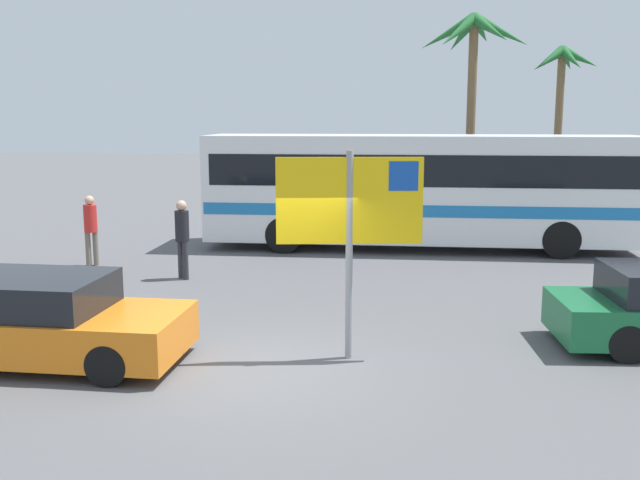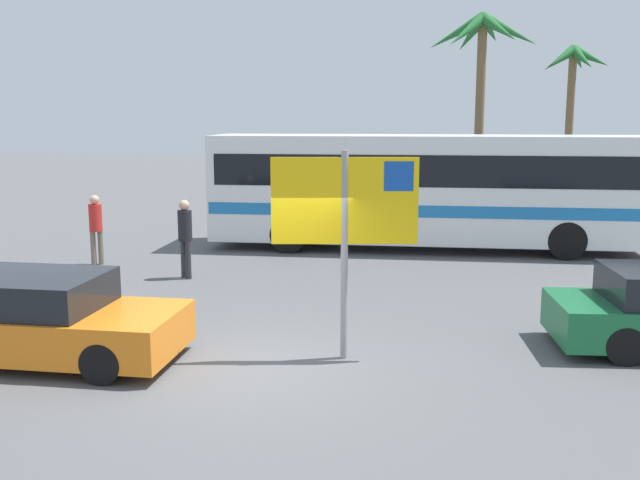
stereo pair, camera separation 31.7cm
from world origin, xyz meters
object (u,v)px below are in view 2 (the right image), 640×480
object	(u,v)px
bus_front_coach	(425,186)
pedestrian_crossing_lot	(96,224)
car_orange	(44,319)
ferry_sign	(348,209)
pedestrian_by_bus	(185,232)

from	to	relation	value
bus_front_coach	pedestrian_crossing_lot	world-z (taller)	bus_front_coach
car_orange	pedestrian_crossing_lot	size ratio (longest dim) A/B	2.33
ferry_sign	pedestrian_by_bus	xyz separation A→B (m)	(-4.20, 5.02, -1.24)
bus_front_coach	ferry_sign	world-z (taller)	ferry_sign
bus_front_coach	ferry_sign	size ratio (longest dim) A/B	3.70
pedestrian_by_bus	pedestrian_crossing_lot	distance (m)	2.97
car_orange	pedestrian_crossing_lot	bearing A→B (deg)	110.20
ferry_sign	car_orange	world-z (taller)	ferry_sign
pedestrian_by_bus	bus_front_coach	bearing A→B (deg)	165.73
ferry_sign	car_orange	bearing A→B (deg)	-179.36
pedestrian_by_bus	pedestrian_crossing_lot	world-z (taller)	pedestrian_by_bus
ferry_sign	pedestrian_crossing_lot	size ratio (longest dim) A/B	1.82
bus_front_coach	pedestrian_crossing_lot	distance (m)	8.85
bus_front_coach	ferry_sign	distance (m)	9.63
pedestrian_by_bus	car_orange	bearing A→B (deg)	32.40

